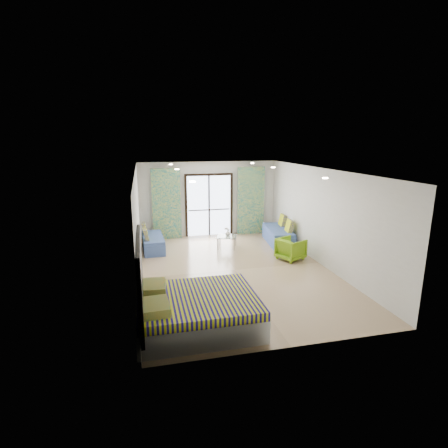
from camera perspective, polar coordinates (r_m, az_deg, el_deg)
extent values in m
cube|color=black|center=(12.64, -2.50, 8.07)|extent=(1.76, 0.08, 0.08)
cube|color=black|center=(12.67, -6.18, 2.80)|extent=(0.08, 0.08, 2.20)
cube|color=black|center=(12.97, 1.21, 3.14)|extent=(0.08, 0.08, 2.20)
cube|color=black|center=(12.79, -2.45, 2.98)|extent=(0.05, 0.06, 2.20)
cube|color=#595451|center=(12.84, -2.46, 2.34)|extent=(1.52, 0.03, 0.04)
cube|color=beige|center=(12.44, -9.37, 3.21)|extent=(1.00, 0.10, 2.50)
cube|color=beige|center=(13.01, 4.40, 3.80)|extent=(1.00, 0.10, 2.50)
cylinder|color=#FFE0B2|center=(6.76, -5.17, 6.91)|extent=(0.12, 0.12, 0.02)
cylinder|color=#FFE0B2|center=(7.67, 16.19, 7.21)|extent=(0.12, 0.12, 0.02)
cylinder|color=#FFE0B2|center=(9.73, -7.71, 8.86)|extent=(0.12, 0.12, 0.02)
cylinder|color=#FFE0B2|center=(10.38, 8.06, 9.14)|extent=(0.12, 0.12, 0.02)
cylinder|color=#FFE0B2|center=(11.71, -8.70, 9.60)|extent=(0.12, 0.12, 0.02)
cylinder|color=#FFE0B2|center=(12.26, 4.65, 9.88)|extent=(0.12, 0.12, 0.02)
cube|color=black|center=(6.42, -13.47, -8.75)|extent=(0.06, 2.10, 1.50)
cube|color=silver|center=(7.59, -13.56, -5.23)|extent=(0.02, 0.10, 0.10)
cube|color=silver|center=(6.83, -4.30, -14.64)|extent=(2.24, 1.79, 0.45)
cube|color=navy|center=(6.69, -4.35, -12.32)|extent=(2.21, 1.83, 0.17)
cube|color=#1A7653|center=(6.18, -11.34, -13.19)|extent=(0.53, 0.64, 0.16)
cube|color=#1A7653|center=(6.95, -11.60, -10.08)|extent=(0.55, 0.65, 0.16)
cube|color=#3E5795|center=(11.48, -11.48, -3.24)|extent=(0.70, 1.66, 0.36)
cube|color=#3E5795|center=(11.42, -11.53, -2.15)|extent=(0.69, 1.63, 0.09)
cube|color=navy|center=(10.98, -12.61, -1.70)|extent=(0.20, 0.42, 0.38)
cube|color=navy|center=(11.72, -12.82, -0.75)|extent=(0.20, 0.42, 0.38)
cube|color=#3E5795|center=(12.12, 8.80, -2.12)|extent=(0.95, 1.92, 0.41)
cube|color=#3E5795|center=(12.06, 8.85, -0.95)|extent=(0.93, 1.88, 0.10)
cube|color=navy|center=(11.67, 10.63, -0.32)|extent=(0.26, 0.48, 0.43)
cube|color=navy|center=(12.47, 9.53, 0.62)|extent=(0.26, 0.48, 0.43)
cylinder|color=silver|center=(11.21, -1.01, -3.30)|extent=(0.06, 0.06, 0.39)
cylinder|color=silver|center=(11.15, 1.69, -3.39)|extent=(0.06, 0.06, 0.39)
cylinder|color=silver|center=(11.71, -0.68, -2.55)|extent=(0.06, 0.06, 0.39)
cylinder|color=silver|center=(11.66, 1.91, -2.63)|extent=(0.06, 0.06, 0.39)
cube|color=#8CA59E|center=(11.38, 0.48, -2.01)|extent=(0.78, 0.78, 0.02)
sphere|color=white|center=(11.32, 0.73, -0.97)|extent=(0.07, 0.07, 0.07)
sphere|color=white|center=(11.36, 0.51, -0.80)|extent=(0.07, 0.07, 0.07)
sphere|color=white|center=(11.32, 0.24, -0.76)|extent=(0.07, 0.07, 0.07)
sphere|color=white|center=(11.26, 0.46, -0.73)|extent=(0.07, 0.07, 0.07)
imported|color=white|center=(11.39, 0.63, -1.47)|extent=(0.23, 0.24, 0.18)
imported|color=#70A014|center=(10.49, 10.85, -3.84)|extent=(0.87, 0.89, 0.71)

